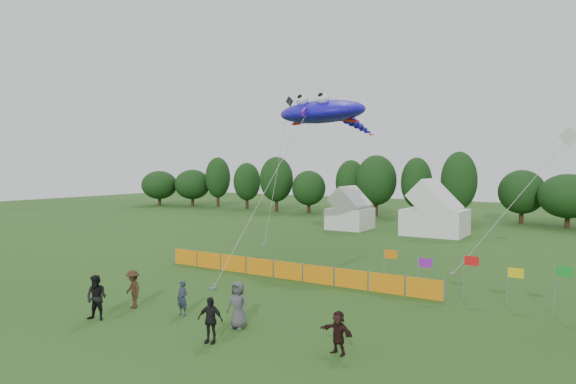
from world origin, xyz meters
The scene contains 15 objects.
ground centered at (0.00, 0.00, 0.00)m, with size 160.00×160.00×0.00m, color #234C16.
treeline centered at (1.61, 44.93, 4.18)m, with size 104.57×8.78×8.36m.
tent_left centered at (-8.78, 31.57, 1.78)m, with size 4.00×4.00×3.53m.
tent_right centered at (-0.08, 31.74, 2.01)m, with size 5.65×4.52×3.99m.
barrier_fence centered at (-1.66, 8.58, 0.50)m, with size 17.90×0.06×1.00m.
flag_row centered at (9.12, 9.03, 1.40)m, with size 10.73×0.84×2.22m.
spectator_a centered at (-1.70, 0.09, 0.76)m, with size 0.56×0.36×1.52m, color #292D45.
spectator_b centered at (-4.31, -2.35, 0.96)m, with size 0.93×0.72×1.91m, color black.
spectator_c centered at (-4.45, -0.29, 0.88)m, with size 1.14×0.66×1.76m, color #382416.
spectator_d centered at (1.62, -1.88, 0.86)m, with size 1.00×0.42×1.71m, color black.
spectator_e centered at (1.42, 0.03, 0.95)m, with size 0.93×0.61×1.91m, color #4B4B50.
spectator_f centered at (6.13, -0.36, 0.76)m, with size 1.41×0.45×1.52m, color black.
stingray_kite centered at (-4.19, 17.76, 10.48)m, with size 7.01×22.00×11.72m.
small_kite_white centered at (10.15, 17.79, 6.01)m, with size 6.48×4.16×8.89m.
small_kite_dark centered at (-10.33, 20.93, 7.61)m, with size 1.15×5.01×12.72m.
Camera 1 is at (14.10, -16.06, 6.57)m, focal length 32.00 mm.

